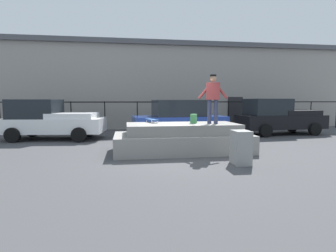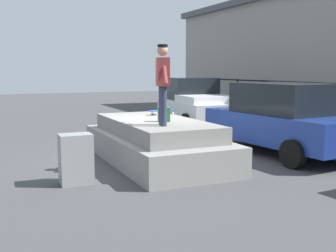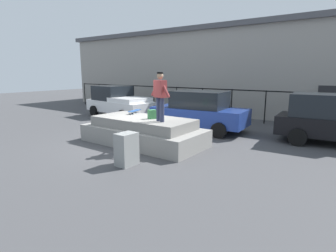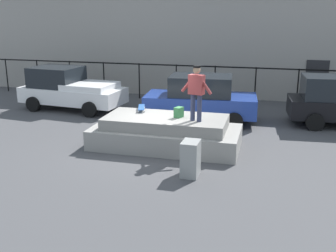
% 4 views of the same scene
% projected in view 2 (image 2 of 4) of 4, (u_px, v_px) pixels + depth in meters
% --- Properties ---
extents(ground_plane, '(60.00, 60.00, 0.00)m').
position_uv_depth(ground_plane, '(145.00, 159.00, 10.16)').
color(ground_plane, '#424244').
extents(concrete_ledge, '(4.65, 2.17, 0.98)m').
position_uv_depth(concrete_ledge, '(155.00, 142.00, 9.86)').
color(concrete_ledge, gray).
rests_on(concrete_ledge, ground_plane).
extents(skateboarder, '(1.00, 0.36, 1.67)m').
position_uv_depth(skateboarder, '(163.00, 79.00, 8.65)').
color(skateboarder, '#2D334C').
rests_on(skateboarder, concrete_ledge).
extents(skateboard, '(0.43, 0.85, 0.12)m').
position_uv_depth(skateboard, '(163.00, 110.00, 10.93)').
color(skateboard, '#264C8C').
rests_on(skateboard, concrete_ledge).
extents(backpack, '(0.29, 0.34, 0.32)m').
position_uv_depth(backpack, '(164.00, 114.00, 9.41)').
color(backpack, '#33723F').
rests_on(backpack, concrete_ledge).
extents(car_white_pickup_near, '(4.65, 2.47, 1.82)m').
position_uv_depth(car_white_pickup_near, '(196.00, 102.00, 16.22)').
color(car_white_pickup_near, white).
rests_on(car_white_pickup_near, ground_plane).
extents(car_blue_sedan_mid, '(4.38, 2.39, 1.80)m').
position_uv_depth(car_blue_sedan_mid, '(283.00, 119.00, 10.64)').
color(car_blue_sedan_mid, navy).
rests_on(car_blue_sedan_mid, ground_plane).
extents(utility_box, '(0.45, 0.61, 0.95)m').
position_uv_depth(utility_box, '(76.00, 159.00, 7.88)').
color(utility_box, gray).
rests_on(utility_box, ground_plane).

